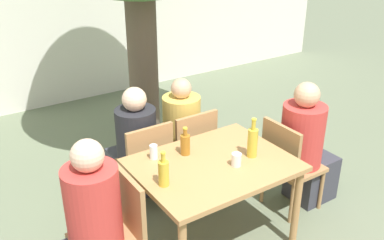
{
  "coord_description": "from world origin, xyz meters",
  "views": [
    {
      "loc": [
        -1.72,
        -2.3,
        2.45
      ],
      "look_at": [
        0.0,
        0.3,
        1.01
      ],
      "focal_mm": 40.0,
      "sensor_mm": 36.0,
      "label": 1
    }
  ],
  "objects_px": {
    "drinking_glass_0": "(154,152)",
    "amber_bottle_0": "(185,144)",
    "patio_chair_2": "(145,162)",
    "patio_chair_0": "(117,228)",
    "person_seated_2": "(133,149)",
    "patio_chair_1": "(288,162)",
    "patio_chair_3": "(190,148)",
    "oil_cruet_1": "(164,172)",
    "person_seated_1": "(306,150)",
    "person_seated_0": "(85,233)",
    "dining_table_front": "(213,173)",
    "oil_cruet_2": "(253,142)",
    "drinking_glass_1": "(236,160)",
    "person_seated_3": "(177,137)"
  },
  "relations": [
    {
      "from": "person_seated_1",
      "to": "amber_bottle_0",
      "type": "xyz_separation_m",
      "value": [
        -1.17,
        0.24,
        0.29
      ]
    },
    {
      "from": "patio_chair_3",
      "to": "drinking_glass_0",
      "type": "relative_size",
      "value": 7.64
    },
    {
      "from": "amber_bottle_0",
      "to": "drinking_glass_0",
      "type": "distance_m",
      "value": 0.26
    },
    {
      "from": "amber_bottle_0",
      "to": "person_seated_2",
      "type": "bearing_deg",
      "value": 101.03
    },
    {
      "from": "person_seated_2",
      "to": "oil_cruet_2",
      "type": "height_order",
      "value": "person_seated_2"
    },
    {
      "from": "patio_chair_1",
      "to": "person_seated_2",
      "type": "xyz_separation_m",
      "value": [
        -1.08,
        0.93,
        0.02
      ]
    },
    {
      "from": "patio_chair_0",
      "to": "person_seated_1",
      "type": "xyz_separation_m",
      "value": [
        1.89,
        -0.0,
        0.06
      ]
    },
    {
      "from": "dining_table_front",
      "to": "person_seated_2",
      "type": "xyz_separation_m",
      "value": [
        -0.24,
        0.93,
        -0.14
      ]
    },
    {
      "from": "patio_chair_2",
      "to": "patio_chair_0",
      "type": "bearing_deg",
      "value": 49.63
    },
    {
      "from": "patio_chair_1",
      "to": "patio_chair_3",
      "type": "xyz_separation_m",
      "value": [
        -0.59,
        0.7,
        0.0
      ]
    },
    {
      "from": "oil_cruet_2",
      "to": "drinking_glass_1",
      "type": "xyz_separation_m",
      "value": [
        -0.2,
        -0.05,
        -0.08
      ]
    },
    {
      "from": "patio_chair_0",
      "to": "patio_chair_1",
      "type": "distance_m",
      "value": 1.67
    },
    {
      "from": "patio_chair_1",
      "to": "person_seated_0",
      "type": "distance_m",
      "value": 1.9
    },
    {
      "from": "patio_chair_1",
      "to": "drinking_glass_1",
      "type": "height_order",
      "value": "patio_chair_1"
    },
    {
      "from": "person_seated_2",
      "to": "oil_cruet_1",
      "type": "distance_m",
      "value": 1.07
    },
    {
      "from": "patio_chair_1",
      "to": "person_seated_1",
      "type": "height_order",
      "value": "person_seated_1"
    },
    {
      "from": "person_seated_2",
      "to": "drinking_glass_1",
      "type": "relative_size",
      "value": 11.37
    },
    {
      "from": "patio_chair_2",
      "to": "drinking_glass_0",
      "type": "distance_m",
      "value": 0.51
    },
    {
      "from": "oil_cruet_1",
      "to": "person_seated_2",
      "type": "bearing_deg",
      "value": 76.76
    },
    {
      "from": "patio_chair_1",
      "to": "oil_cruet_1",
      "type": "height_order",
      "value": "oil_cruet_1"
    },
    {
      "from": "person_seated_2",
      "to": "drinking_glass_0",
      "type": "xyz_separation_m",
      "value": [
        -0.11,
        -0.62,
        0.29
      ]
    },
    {
      "from": "patio_chair_1",
      "to": "patio_chair_3",
      "type": "distance_m",
      "value": 0.92
    },
    {
      "from": "person_seated_3",
      "to": "oil_cruet_1",
      "type": "distance_m",
      "value": 1.27
    },
    {
      "from": "patio_chair_1",
      "to": "person_seated_1",
      "type": "relative_size",
      "value": 0.73
    },
    {
      "from": "drinking_glass_0",
      "to": "amber_bottle_0",
      "type": "bearing_deg",
      "value": -17.45
    },
    {
      "from": "patio_chair_0",
      "to": "patio_chair_3",
      "type": "height_order",
      "value": "same"
    },
    {
      "from": "patio_chair_3",
      "to": "person_seated_0",
      "type": "xyz_separation_m",
      "value": [
        -1.3,
        -0.7,
        0.06
      ]
    },
    {
      "from": "person_seated_2",
      "to": "oil_cruet_1",
      "type": "xyz_separation_m",
      "value": [
        -0.23,
        -0.99,
        0.34
      ]
    },
    {
      "from": "dining_table_front",
      "to": "person_seated_0",
      "type": "distance_m",
      "value": 1.07
    },
    {
      "from": "patio_chair_0",
      "to": "person_seated_2",
      "type": "xyz_separation_m",
      "value": [
        0.59,
        0.93,
        0.02
      ]
    },
    {
      "from": "oil_cruet_1",
      "to": "oil_cruet_2",
      "type": "xyz_separation_m",
      "value": [
        0.79,
        -0.03,
        0.02
      ]
    },
    {
      "from": "patio_chair_0",
      "to": "drinking_glass_0",
      "type": "xyz_separation_m",
      "value": [
        0.48,
        0.31,
        0.32
      ]
    },
    {
      "from": "patio_chair_2",
      "to": "person_seated_1",
      "type": "distance_m",
      "value": 1.48
    },
    {
      "from": "person_seated_3",
      "to": "oil_cruet_2",
      "type": "relative_size",
      "value": 3.53
    },
    {
      "from": "person_seated_1",
      "to": "amber_bottle_0",
      "type": "bearing_deg",
      "value": 78.49
    },
    {
      "from": "patio_chair_0",
      "to": "patio_chair_3",
      "type": "relative_size",
      "value": 1.0
    },
    {
      "from": "patio_chair_3",
      "to": "oil_cruet_1",
      "type": "xyz_separation_m",
      "value": [
        -0.71,
        -0.75,
        0.36
      ]
    },
    {
      "from": "person_seated_3",
      "to": "drinking_glass_0",
      "type": "height_order",
      "value": "person_seated_3"
    },
    {
      "from": "patio_chair_1",
      "to": "person_seated_2",
      "type": "bearing_deg",
      "value": 49.14
    },
    {
      "from": "patio_chair_3",
      "to": "oil_cruet_2",
      "type": "distance_m",
      "value": 0.87
    },
    {
      "from": "person_seated_1",
      "to": "patio_chair_3",
      "type": "bearing_deg",
      "value": 49.57
    },
    {
      "from": "patio_chair_1",
      "to": "drinking_glass_0",
      "type": "distance_m",
      "value": 1.27
    },
    {
      "from": "person_seated_1",
      "to": "oil_cruet_2",
      "type": "relative_size",
      "value": 3.74
    },
    {
      "from": "patio_chair_0",
      "to": "person_seated_0",
      "type": "distance_m",
      "value": 0.23
    },
    {
      "from": "oil_cruet_1",
      "to": "patio_chair_2",
      "type": "bearing_deg",
      "value": 72.89
    },
    {
      "from": "person_seated_1",
      "to": "person_seated_2",
      "type": "relative_size",
      "value": 1.05
    },
    {
      "from": "patio_chair_0",
      "to": "patio_chair_3",
      "type": "bearing_deg",
      "value": 122.99
    },
    {
      "from": "drinking_glass_1",
      "to": "person_seated_2",
      "type": "bearing_deg",
      "value": 108.97
    },
    {
      "from": "patio_chair_1",
      "to": "amber_bottle_0",
      "type": "distance_m",
      "value": 1.03
    },
    {
      "from": "person_seated_2",
      "to": "person_seated_3",
      "type": "distance_m",
      "value": 0.48
    }
  ]
}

